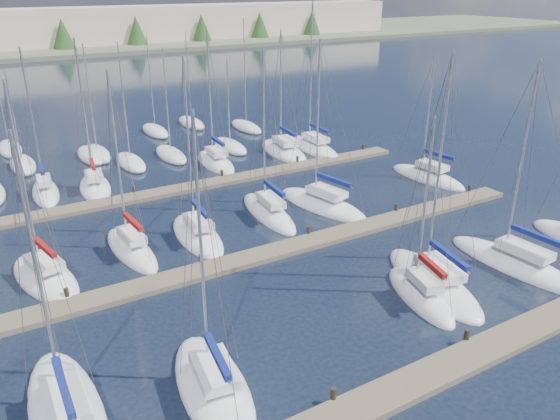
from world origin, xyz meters
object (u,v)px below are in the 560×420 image
sailboat_f (515,264)px  sailboat_l (322,204)px  sailboat_b (67,415)px  sailboat_r (313,147)px  sailboat_d (420,295)px  sailboat_q (284,151)px  sailboat_c (213,387)px  sailboat_e (433,282)px  sailboat_m (428,177)px  sailboat_h (45,277)px  sailboat_i (132,249)px  sailboat_p (216,162)px  sailboat_n (46,192)px  sailboat_j (197,235)px  sailboat_o (95,187)px  sailboat_k (269,212)px

sailboat_f → sailboat_l: 14.97m
sailboat_b → sailboat_r: bearing=42.6°
sailboat_d → sailboat_q: size_ratio=0.86×
sailboat_c → sailboat_l: 21.81m
sailboat_l → sailboat_e: (-1.29, -13.21, 0.01)m
sailboat_r → sailboat_q: bearing=175.9°
sailboat_m → sailboat_h: 32.57m
sailboat_d → sailboat_i: sailboat_i is taller
sailboat_d → sailboat_p: bearing=104.2°
sailboat_n → sailboat_p: bearing=6.1°
sailboat_m → sailboat_c: bearing=-156.4°
sailboat_d → sailboat_e: 1.84m
sailboat_i → sailboat_c: size_ratio=0.96×
sailboat_j → sailboat_b: bearing=-126.2°
sailboat_f → sailboat_h: 28.70m
sailboat_j → sailboat_l: sailboat_l is taller
sailboat_d → sailboat_l: size_ratio=0.82×
sailboat_r → sailboat_e: 28.30m
sailboat_m → sailboat_l: size_ratio=0.84×
sailboat_m → sailboat_q: (-6.95, 13.50, -0.01)m
sailboat_o → sailboat_m: bearing=-17.4°
sailboat_o → sailboat_c: bearing=-85.1°
sailboat_r → sailboat_f: 27.87m
sailboat_q → sailboat_k: sailboat_k is taller
sailboat_d → sailboat_q: (7.84, 27.85, -0.02)m
sailboat_i → sailboat_e: 19.20m
sailboat_b → sailboat_k: sailboat_k is taller
sailboat_m → sailboat_q: sailboat_q is taller
sailboat_m → sailboat_o: size_ratio=0.86×
sailboat_b → sailboat_j: bearing=50.4°
sailboat_f → sailboat_k: 17.52m
sailboat_n → sailboat_l: (18.34, -13.88, -0.03)m
sailboat_o → sailboat_q: (19.33, 0.93, -0.02)m
sailboat_l → sailboat_i: bearing=169.2°
sailboat_l → sailboat_q: bearing=60.0°
sailboat_m → sailboat_n: (-30.14, 13.44, 0.03)m
sailboat_b → sailboat_l: sailboat_l is taller
sailboat_d → sailboat_i: size_ratio=0.89×
sailboat_b → sailboat_e: (20.57, 0.05, 0.01)m
sailboat_k → sailboat_l: (4.47, -0.70, -0.02)m
sailboat_c → sailboat_e: sailboat_e is taller
sailboat_j → sailboat_q: size_ratio=1.00×
sailboat_d → sailboat_f: 7.75m
sailboat_b → sailboat_i: bearing=64.5°
sailboat_r → sailboat_p: 10.97m
sailboat_m → sailboat_n: bearing=150.9°
sailboat_d → sailboat_o: size_ratio=0.84×
sailboat_p → sailboat_k: 13.56m
sailboat_c → sailboat_d: bearing=11.7°
sailboat_d → sailboat_b: size_ratio=0.87×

